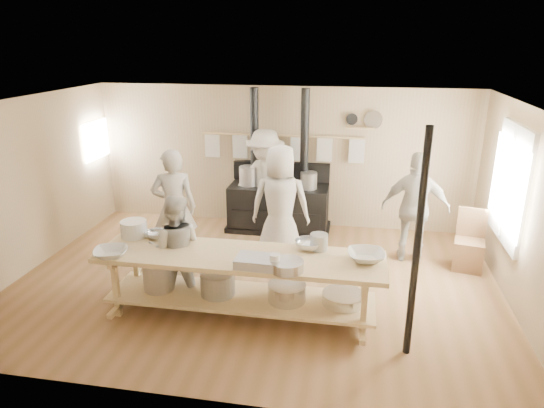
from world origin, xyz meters
The scene contains 24 objects.
ground centered at (0.00, 0.00, 0.00)m, with size 7.00×7.00×0.00m, color brown.
room_shell centered at (0.00, 0.00, 1.62)m, with size 7.00×7.00×7.00m.
window_right centered at (3.47, 0.60, 1.50)m, with size 0.09×1.50×1.65m.
left_opening centered at (-3.45, 2.00, 1.60)m, with size 0.00×0.90×0.90m.
stove centered at (-0.01, 2.12, 0.52)m, with size 1.90×0.75×2.60m.
towel_rail centered at (0.00, 2.40, 1.56)m, with size 3.00×0.04×0.47m.
back_wall_shelf centered at (1.46, 2.43, 2.00)m, with size 0.63×0.14×0.32m.
prep_table centered at (-0.01, -0.90, 0.52)m, with size 3.60×0.90×0.85m.
support_post centered at (2.05, -1.35, 1.30)m, with size 0.08×0.08×2.60m, color black.
cook_far_left centered at (-1.35, 0.41, 0.93)m, with size 0.68×0.44×1.86m, color #B3AB9E.
cook_left centered at (-0.93, -0.67, 0.75)m, with size 0.73×0.57×1.50m, color #B3AB9E.
cook_center centered at (0.24, 0.80, 0.95)m, with size 0.92×0.60×1.89m, color #B3AB9E.
cook_right centered at (2.32, 1.18, 0.89)m, with size 1.04×0.43×1.78m, color #B3AB9E.
cook_by_window centered at (-0.22, 1.95, 0.96)m, with size 1.24×0.71×1.91m, color #B3AB9E.
chair centered at (3.15, 1.03, 0.27)m, with size 0.52×0.52×0.93m.
bowl_white_a centered at (-1.55, -1.23, 0.90)m, with size 0.41×0.41×0.10m, color white.
bowl_steel_a centered at (-1.24, -0.57, 0.90)m, with size 0.29×0.29×0.09m, color silver.
bowl_white_b centered at (1.55, -0.78, 0.91)m, with size 0.46×0.46×0.11m, color white.
bowl_steel_b centered at (0.83, -0.57, 0.91)m, with size 0.36×0.36×0.11m, color silver.
roasting_pan centered at (0.29, -1.17, 0.91)m, with size 0.51×0.34×0.11m, color #B2B2B7.
mixing_bowl_large centered at (0.65, -1.23, 0.91)m, with size 0.39×0.39×0.12m, color silver.
bucket_galv centered at (0.96, -0.57, 0.95)m, with size 0.23×0.23×0.21m, color gray.
deep_bowl_enamel centered at (-1.55, -0.57, 0.96)m, with size 0.35×0.35×0.22m, color white.
pitcher centered at (0.50, -1.23, 0.95)m, with size 0.12×0.12×0.19m, color white.
Camera 1 is at (1.36, -6.24, 3.40)m, focal length 32.00 mm.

